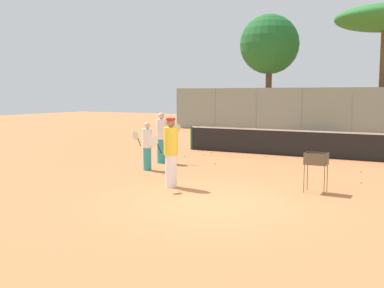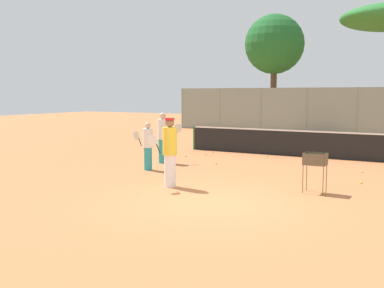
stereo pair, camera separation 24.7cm
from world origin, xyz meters
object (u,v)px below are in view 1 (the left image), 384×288
object	(u,v)px
player_white_outfit	(161,137)
parked_car	(272,119)
player_yellow_shirt	(147,146)
ball_cart	(316,162)
tennis_net	(308,143)
player_red_cap	(171,151)

from	to	relation	value
player_white_outfit	parked_car	xyz separation A→B (m)	(-1.93, 18.72, -0.29)
player_yellow_shirt	parked_car	size ratio (longest dim) A/B	0.38
player_white_outfit	ball_cart	world-z (taller)	player_white_outfit
player_yellow_shirt	ball_cart	world-z (taller)	player_yellow_shirt
tennis_net	player_yellow_shirt	bearing A→B (deg)	-125.39
player_white_outfit	parked_car	distance (m)	18.82
player_white_outfit	parked_car	size ratio (longest dim) A/B	0.44
player_yellow_shirt	tennis_net	bearing A→B (deg)	-118.28
player_white_outfit	ball_cart	xyz separation A→B (m)	(6.12, -2.34, -0.16)
ball_cart	player_white_outfit	bearing A→B (deg)	159.07
player_red_cap	parked_car	bearing A→B (deg)	-146.30
tennis_net	player_red_cap	size ratio (longest dim) A/B	5.67
player_white_outfit	player_yellow_shirt	xyz separation A→B (m)	(0.40, -1.55, -0.13)
player_yellow_shirt	ball_cart	size ratio (longest dim) A/B	1.55
player_red_cap	parked_car	size ratio (longest dim) A/B	0.45
tennis_net	ball_cart	distance (m)	6.62
ball_cart	tennis_net	bearing A→B (deg)	105.46
player_red_cap	player_white_outfit	bearing A→B (deg)	-122.22
tennis_net	ball_cart	world-z (taller)	tennis_net
player_white_outfit	player_red_cap	xyz separation A→B (m)	(2.48, -3.51, 0.03)
player_red_cap	player_yellow_shirt	bearing A→B (deg)	-110.73
player_yellow_shirt	parked_car	world-z (taller)	parked_car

